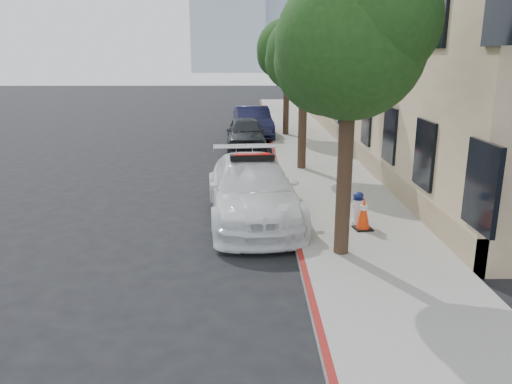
{
  "coord_description": "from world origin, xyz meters",
  "views": [
    {
      "loc": [
        1.03,
        -11.53,
        4.04
      ],
      "look_at": [
        1.18,
        -0.41,
        1.0
      ],
      "focal_mm": 35.0,
      "sensor_mm": 36.0,
      "label": 1
    }
  ],
  "objects": [
    {
      "name": "traffic_cone",
      "position": [
        3.66,
        -0.61,
        0.53
      ],
      "size": [
        0.46,
        0.46,
        0.78
      ],
      "rotation": [
        0.0,
        0.0,
        0.16
      ],
      "color": "black",
      "rests_on": "sidewalk"
    },
    {
      "name": "tree_near",
      "position": [
        2.93,
        -2.01,
        4.27
      ],
      "size": [
        2.92,
        2.82,
        5.62
      ],
      "color": "black",
      "rests_on": "sidewalk"
    },
    {
      "name": "fire_hydrant",
      "position": [
        3.61,
        -0.22,
        0.54
      ],
      "size": [
        0.33,
        0.3,
        0.79
      ],
      "rotation": [
        0.0,
        0.0,
        0.16
      ],
      "color": "white",
      "rests_on": "sidewalk"
    },
    {
      "name": "ground",
      "position": [
        0.0,
        0.0,
        0.0
      ],
      "size": [
        120.0,
        120.0,
        0.0
      ],
      "primitive_type": "plane",
      "color": "black",
      "rests_on": "ground"
    },
    {
      "name": "tree_far",
      "position": [
        2.93,
        13.99,
        4.39
      ],
      "size": [
        3.1,
        3.0,
        5.81
      ],
      "color": "black",
      "rests_on": "sidewalk"
    },
    {
      "name": "sidewalk",
      "position": [
        3.6,
        10.0,
        0.07
      ],
      "size": [
        3.2,
        50.0,
        0.15
      ],
      "primitive_type": "cube",
      "color": "gray",
      "rests_on": "ground"
    },
    {
      "name": "curb_strip",
      "position": [
        2.06,
        10.0,
        0.07
      ],
      "size": [
        0.12,
        50.0,
        0.15
      ],
      "primitive_type": "cube",
      "color": "maroon",
      "rests_on": "ground"
    },
    {
      "name": "parked_car_far",
      "position": [
        1.2,
        13.92,
        0.78
      ],
      "size": [
        2.16,
        4.87,
        1.55
      ],
      "primitive_type": "imported",
      "rotation": [
        0.0,
        0.0,
        0.11
      ],
      "color": "#161838",
      "rests_on": "ground"
    },
    {
      "name": "building",
      "position": [
        9.2,
        15.0,
        5.0
      ],
      "size": [
        8.0,
        36.0,
        10.0
      ],
      "primitive_type": "cube",
      "color": "tan",
      "rests_on": "ground"
    },
    {
      "name": "parked_car_mid",
      "position": [
        0.86,
        10.66,
        0.71
      ],
      "size": [
        1.84,
        4.24,
        1.42
      ],
      "primitive_type": "imported",
      "rotation": [
        0.0,
        0.0,
        0.04
      ],
      "color": "#21252A",
      "rests_on": "ground"
    },
    {
      "name": "police_car",
      "position": [
        1.1,
        0.63,
        0.78
      ],
      "size": [
        2.65,
        5.52,
        1.7
      ],
      "rotation": [
        0.0,
        0.0,
        0.09
      ],
      "color": "white",
      "rests_on": "ground"
    },
    {
      "name": "tree_mid",
      "position": [
        2.93,
        5.99,
        4.16
      ],
      "size": [
        2.77,
        2.64,
        5.43
      ],
      "color": "black",
      "rests_on": "sidewalk"
    }
  ]
}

